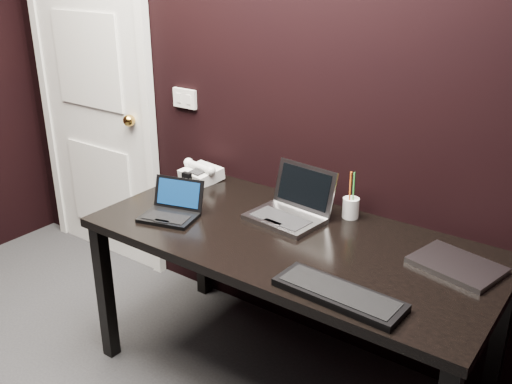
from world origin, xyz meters
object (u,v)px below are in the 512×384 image
Objects in this scene: mobile_phone at (186,185)px; desk at (290,253)px; pen_cup at (351,207)px; door at (94,95)px; netbook at (171,210)px; closed_laptop at (457,265)px; silver_laptop at (290,210)px; ext_keyboard at (339,294)px; desk_phone at (201,173)px.

desk is at bearing -8.50° from mobile_phone.
desk is 0.36m from pen_cup.
door is 7.48× the size of netbook.
netbook is at bearing -166.06° from closed_laptop.
netbook is 0.84× the size of silver_laptop.
ext_keyboard is (0.91, -0.14, -0.02)m from netbook.
netbook is 2.79× the size of mobile_phone.
desk is 4.84× the size of closed_laptop.
ext_keyboard reaches higher than closed_laptop.
silver_laptop is (-0.10, 0.15, 0.12)m from desk.
desk_phone is 0.84m from pen_cup.
silver_laptop is at bearing 123.59° from desk.
netbook is 0.28m from mobile_phone.
silver_laptop is at bearing 137.50° from ext_keyboard.
desk_phone and mobile_phone have the same top height.
closed_laptop is at bearing 1.91° from mobile_phone.
silver_laptop is 0.74m from closed_laptop.
closed_laptop is (1.17, 0.29, -0.02)m from netbook.
mobile_phone is (0.05, -0.17, -0.00)m from desk_phone.
door is 1.59m from silver_laptop.
netbook reaches higher than desk.
mobile_phone is 0.48× the size of pen_cup.
ext_keyboard reaches higher than desk.
mobile_phone is at bearing -72.40° from desk_phone.
door reaches higher than mobile_phone.
pen_cup reaches higher than desk.
silver_laptop reaches higher than ext_keyboard.
ext_keyboard is at bearing -37.47° from desk.
netbook is (1.12, -0.52, -0.27)m from door.
desk_phone is at bearing -177.08° from pen_cup.
netbook is at bearing -164.48° from desk.
door is 2.16m from ext_keyboard.
desk_phone is at bearing 159.60° from desk.
ext_keyboard is at bearing -66.18° from pen_cup.
desk is at bearing -12.82° from door.
ext_keyboard is at bearing -20.50° from mobile_phone.
silver_laptop reaches higher than mobile_phone.
ext_keyboard is 4.51× the size of mobile_phone.
netbook is at bearing -146.00° from silver_laptop.
silver_laptop is 1.49× the size of desk_phone.
mobile_phone is at bearing 118.68° from netbook.
ext_keyboard is 2.02× the size of desk_phone.
pen_cup reaches higher than closed_laptop.
pen_cup reaches higher than mobile_phone.
netbook is 1.33× the size of pen_cup.
desk_phone is (-0.72, 0.27, 0.12)m from desk.
pen_cup is at bearing -2.09° from door.
mobile_phone is at bearing -164.90° from pen_cup.
netbook is at bearing -65.59° from desk_phone.
netbook is 0.79m from pen_cup.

